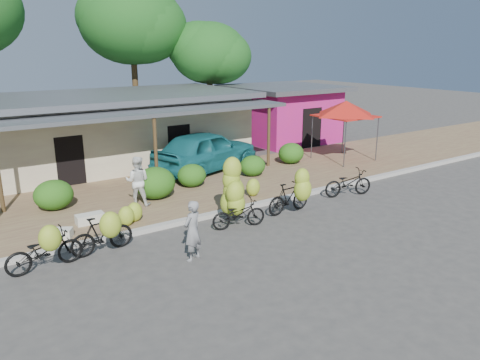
% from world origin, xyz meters
% --- Properties ---
extents(ground, '(100.00, 100.00, 0.00)m').
position_xyz_m(ground, '(0.00, 0.00, 0.00)').
color(ground, '#3F3C3A').
rests_on(ground, ground).
extents(sidewalk, '(60.00, 6.00, 0.12)m').
position_xyz_m(sidewalk, '(0.00, 5.00, 0.06)').
color(sidewalk, olive).
rests_on(sidewalk, ground).
extents(curb, '(60.00, 0.25, 0.15)m').
position_xyz_m(curb, '(0.00, 2.00, 0.07)').
color(curb, '#A8A399').
rests_on(curb, ground).
extents(shop_main, '(13.00, 8.50, 3.35)m').
position_xyz_m(shop_main, '(0.00, 10.93, 1.72)').
color(shop_main, beige).
rests_on(shop_main, ground).
extents(shop_pink, '(6.00, 6.00, 3.25)m').
position_xyz_m(shop_pink, '(10.50, 10.99, 1.67)').
color(shop_pink, '#BF1D6C').
rests_on(shop_pink, ground).
extents(tree_center_right, '(6.03, 5.98, 9.20)m').
position_xyz_m(tree_center_right, '(3.31, 16.61, 6.91)').
color(tree_center_right, '#503820').
rests_on(tree_center_right, ground).
extents(tree_near_right, '(4.73, 4.57, 6.95)m').
position_xyz_m(tree_near_right, '(7.31, 14.61, 5.19)').
color(tree_near_right, '#503820').
rests_on(tree_near_right, ground).
extents(hedge_1, '(1.31, 1.18, 1.02)m').
position_xyz_m(hedge_1, '(-4.11, 5.40, 0.63)').
color(hedge_1, '#1C5D15').
rests_on(hedge_1, sidewalk).
extents(hedge_2, '(1.49, 1.34, 1.16)m').
position_xyz_m(hedge_2, '(-0.77, 4.57, 0.70)').
color(hedge_2, '#1C5D15').
rests_on(hedge_2, sidewalk).
extents(hedge_3, '(1.15, 1.04, 0.90)m').
position_xyz_m(hedge_3, '(1.06, 5.15, 0.57)').
color(hedge_3, '#1C5D15').
rests_on(hedge_3, sidewalk).
extents(hedge_4, '(1.12, 1.01, 0.87)m').
position_xyz_m(hedge_4, '(3.98, 5.10, 0.56)').
color(hedge_4, '#1C5D15').
rests_on(hedge_4, sidewalk).
extents(hedge_5, '(1.25, 1.12, 0.97)m').
position_xyz_m(hedge_5, '(6.79, 5.88, 0.61)').
color(hedge_5, '#1C5D15').
rests_on(hedge_5, sidewalk).
extents(red_canopy, '(3.50, 3.50, 2.86)m').
position_xyz_m(red_canopy, '(9.45, 5.07, 2.61)').
color(red_canopy, '#59595E').
rests_on(red_canopy, sidewalk).
extents(bike_far_left, '(1.96, 1.28, 1.39)m').
position_xyz_m(bike_far_left, '(-5.35, 1.06, 0.56)').
color(bike_far_left, black).
rests_on(bike_far_left, ground).
extents(bike_left, '(1.80, 1.21, 1.37)m').
position_xyz_m(bike_left, '(-3.81, 1.19, 0.61)').
color(bike_left, black).
rests_on(bike_left, ground).
extents(bike_center, '(1.82, 1.33, 2.15)m').
position_xyz_m(bike_center, '(0.34, 1.00, 0.85)').
color(bike_center, black).
rests_on(bike_center, ground).
extents(bike_right, '(1.79, 1.20, 1.69)m').
position_xyz_m(bike_right, '(2.46, 0.71, 0.71)').
color(bike_right, black).
rests_on(bike_right, ground).
extents(bike_far_right, '(2.05, 1.16, 1.02)m').
position_xyz_m(bike_far_right, '(5.52, 1.07, 0.51)').
color(bike_far_right, black).
rests_on(bike_far_right, ground).
extents(loose_banana_a, '(0.50, 0.43, 0.63)m').
position_xyz_m(loose_banana_a, '(-2.65, 2.56, 0.43)').
color(loose_banana_a, '#B3CD33').
rests_on(loose_banana_a, sidewalk).
extents(loose_banana_b, '(0.50, 0.43, 0.63)m').
position_xyz_m(loose_banana_b, '(-2.30, 2.77, 0.43)').
color(loose_banana_b, '#B3CD33').
rests_on(loose_banana_b, sidewalk).
extents(loose_banana_c, '(0.53, 0.45, 0.67)m').
position_xyz_m(loose_banana_c, '(2.34, 2.79, 0.45)').
color(loose_banana_c, '#B3CD33').
rests_on(loose_banana_c, sidewalk).
extents(sack_near, '(0.86, 0.42, 0.30)m').
position_xyz_m(sack_near, '(-3.52, 3.41, 0.27)').
color(sack_near, silver).
rests_on(sack_near, sidewalk).
extents(sack_far, '(0.84, 0.71, 0.28)m').
position_xyz_m(sack_far, '(-4.64, 2.72, 0.26)').
color(sack_far, silver).
rests_on(sack_far, sidewalk).
extents(vendor, '(0.71, 0.60, 1.65)m').
position_xyz_m(vendor, '(-2.00, -0.50, 0.82)').
color(vendor, gray).
rests_on(vendor, ground).
extents(bystander, '(1.07, 1.02, 1.74)m').
position_xyz_m(bystander, '(-1.58, 4.20, 0.99)').
color(bystander, silver).
rests_on(bystander, sidewalk).
extents(teal_van, '(5.72, 3.66, 1.81)m').
position_xyz_m(teal_van, '(2.79, 7.00, 1.03)').
color(teal_van, '#18666D').
rests_on(teal_van, sidewalk).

